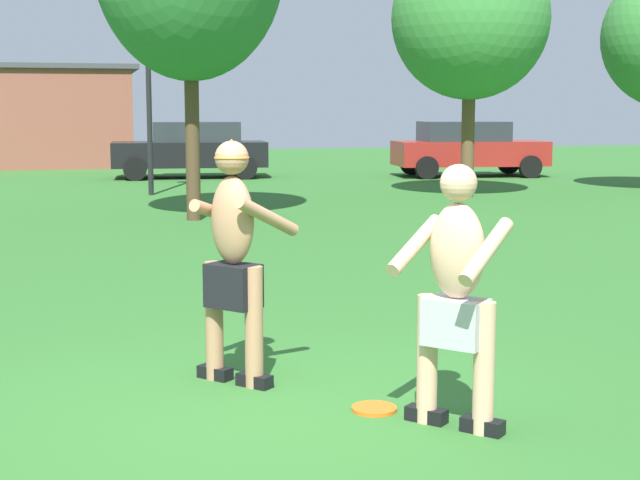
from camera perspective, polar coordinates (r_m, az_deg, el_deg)
The scene contains 8 objects.
ground_plane at distance 6.27m, azimuth -4.48°, elevation -10.33°, with size 80.00×80.00×0.00m, color #2D6628.
player_with_cap at distance 6.77m, azimuth -5.18°, elevation -0.60°, with size 0.80×0.80×1.74m.
player_in_gray at distance 5.85m, azimuth 8.11°, elevation -3.08°, with size 0.79×0.75×1.63m.
frisbee at distance 6.34m, azimuth 3.25°, elevation -10.01°, with size 0.30×0.30×0.03m, color orange.
car_black_near_post at distance 27.43m, azimuth -7.68°, elevation 5.42°, with size 4.43×2.30×1.58m.
car_red_far_end at distance 28.05m, azimuth 8.81°, elevation 5.45°, with size 4.46×2.37×1.58m.
lamp_post at distance 22.06m, azimuth -10.23°, elevation 11.05°, with size 0.60×0.24×5.20m.
tree_behind_players at distance 21.54m, azimuth 8.95°, elevation 12.90°, with size 3.43×3.43×5.66m.
Camera 1 is at (-0.98, -5.88, 1.95)m, focal length 53.69 mm.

